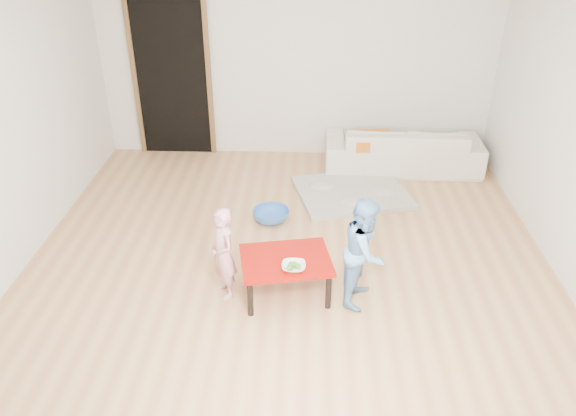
# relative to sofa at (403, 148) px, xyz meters

# --- Properties ---
(floor) EXTENTS (5.00, 5.00, 0.01)m
(floor) POSITION_rel_sofa_xyz_m (-1.36, -2.05, -0.28)
(floor) COLOR #B17B4C
(floor) RESTS_ON ground
(back_wall) EXTENTS (5.00, 0.02, 2.60)m
(back_wall) POSITION_rel_sofa_xyz_m (-1.36, 0.45, 1.02)
(back_wall) COLOR silver
(back_wall) RESTS_ON floor
(left_wall) EXTENTS (0.02, 5.00, 2.60)m
(left_wall) POSITION_rel_sofa_xyz_m (-3.86, -2.05, 1.02)
(left_wall) COLOR silver
(left_wall) RESTS_ON floor
(doorway) EXTENTS (1.02, 0.08, 2.11)m
(doorway) POSITION_rel_sofa_xyz_m (-2.96, 0.43, 0.74)
(doorway) COLOR brown
(doorway) RESTS_ON back_wall
(sofa) EXTENTS (1.95, 0.78, 0.57)m
(sofa) POSITION_rel_sofa_xyz_m (0.00, 0.00, 0.00)
(sofa) COLOR beige
(sofa) RESTS_ON floor
(cushion) EXTENTS (0.54, 0.49, 0.13)m
(cushion) POSITION_rel_sofa_xyz_m (-0.40, -0.15, 0.15)
(cushion) COLOR orange
(cushion) RESTS_ON sofa
(red_table) EXTENTS (0.85, 0.70, 0.38)m
(red_table) POSITION_rel_sofa_xyz_m (-1.36, -2.65, -0.09)
(red_table) COLOR #940F08
(red_table) RESTS_ON floor
(bowl) EXTENTS (0.20, 0.20, 0.05)m
(bowl) POSITION_rel_sofa_xyz_m (-1.29, -2.80, 0.12)
(bowl) COLOR white
(bowl) RESTS_ON red_table
(broccoli) EXTENTS (0.12, 0.12, 0.06)m
(broccoli) POSITION_rel_sofa_xyz_m (-1.29, -2.80, 0.13)
(broccoli) COLOR #2D5919
(broccoli) RESTS_ON red_table
(child_pink) EXTENTS (0.34, 0.37, 0.85)m
(child_pink) POSITION_rel_sofa_xyz_m (-1.90, -2.66, 0.14)
(child_pink) COLOR #E06676
(child_pink) RESTS_ON floor
(child_blue) EXTENTS (0.50, 0.57, 0.98)m
(child_blue) POSITION_rel_sofa_xyz_m (-0.70, -2.67, 0.21)
(child_blue) COLOR #69ADF4
(child_blue) RESTS_ON floor
(basin) EXTENTS (0.40, 0.40, 0.12)m
(basin) POSITION_rel_sofa_xyz_m (-1.58, -1.39, -0.22)
(basin) COLOR #2F65B3
(basin) RESTS_ON floor
(blanket) EXTENTS (1.46, 1.31, 0.06)m
(blanket) POSITION_rel_sofa_xyz_m (-0.67, -0.76, -0.25)
(blanket) COLOR #B9B3A3
(blanket) RESTS_ON floor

